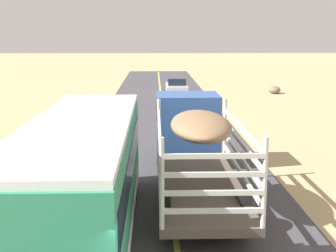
{
  "coord_description": "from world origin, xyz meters",
  "views": [
    {
      "loc": [
        -0.54,
        -7.02,
        5.36
      ],
      "look_at": [
        0.0,
        11.91,
        1.62
      ],
      "focal_mm": 50.67,
      "sensor_mm": 36.0,
      "label": 1
    }
  ],
  "objects_px": {
    "bus": "(82,178)",
    "car_far": "(177,87)",
    "boulder_mid_field": "(274,90)",
    "livestock_truck": "(192,133)"
  },
  "relations": [
    {
      "from": "bus",
      "to": "boulder_mid_field",
      "type": "distance_m",
      "value": 32.9
    },
    {
      "from": "car_far",
      "to": "boulder_mid_field",
      "type": "height_order",
      "value": "car_far"
    },
    {
      "from": "livestock_truck",
      "to": "car_far",
      "type": "xyz_separation_m",
      "value": [
        0.59,
        24.56,
        -1.1
      ]
    },
    {
      "from": "livestock_truck",
      "to": "bus",
      "type": "bearing_deg",
      "value": -121.41
    },
    {
      "from": "bus",
      "to": "boulder_mid_field",
      "type": "relative_size",
      "value": 7.6
    },
    {
      "from": "livestock_truck",
      "to": "bus",
      "type": "height_order",
      "value": "bus"
    },
    {
      "from": "bus",
      "to": "car_far",
      "type": "height_order",
      "value": "bus"
    },
    {
      "from": "car_far",
      "to": "bus",
      "type": "bearing_deg",
      "value": -97.24
    },
    {
      "from": "bus",
      "to": "car_far",
      "type": "xyz_separation_m",
      "value": [
        3.78,
        29.78,
        -1.05
      ]
    },
    {
      "from": "bus",
      "to": "boulder_mid_field",
      "type": "bearing_deg",
      "value": 67.48
    }
  ]
}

